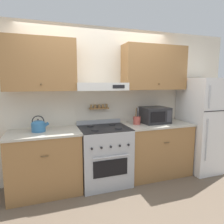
{
  "coord_description": "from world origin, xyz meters",
  "views": [
    {
      "loc": [
        -0.88,
        -2.67,
        1.63
      ],
      "look_at": [
        0.12,
        0.27,
        1.17
      ],
      "focal_mm": 32.0,
      "sensor_mm": 36.0,
      "label": 1
    }
  ],
  "objects": [
    {
      "name": "ground_plane",
      "position": [
        0.0,
        0.0,
        0.0
      ],
      "size": [
        16.0,
        16.0,
        0.0
      ],
      "primitive_type": "plane",
      "color": "brown"
    },
    {
      "name": "microwave",
      "position": [
        0.96,
        0.39,
        1.06
      ],
      "size": [
        0.46,
        0.41,
        0.28
      ],
      "color": "#232326",
      "rests_on": "counter_right"
    },
    {
      "name": "stove_range",
      "position": [
        0.0,
        0.31,
        0.47
      ],
      "size": [
        0.78,
        0.69,
        1.0
      ],
      "color": "#ADAFB5",
      "rests_on": "ground_plane"
    },
    {
      "name": "wall_back",
      "position": [
        0.03,
        0.61,
        1.48
      ],
      "size": [
        5.2,
        0.46,
        2.55
      ],
      "color": "beige",
      "rests_on": "ground_plane"
    },
    {
      "name": "utensil_crock",
      "position": [
        0.6,
        0.37,
        1.0
      ],
      "size": [
        0.12,
        0.12,
        0.29
      ],
      "color": "#B24C42",
      "rests_on": "counter_right"
    },
    {
      "name": "refrigerator",
      "position": [
        1.9,
        0.25,
        0.86
      ],
      "size": [
        0.66,
        0.78,
        1.71
      ],
      "color": "white",
      "rests_on": "ground_plane"
    },
    {
      "name": "counter_left",
      "position": [
        -0.91,
        0.33,
        0.46
      ],
      "size": [
        1.04,
        0.65,
        0.92
      ],
      "color": "olive",
      "rests_on": "ground_plane"
    },
    {
      "name": "tea_kettle",
      "position": [
        -0.98,
        0.37,
        1.01
      ],
      "size": [
        0.25,
        0.2,
        0.24
      ],
      "color": "teal",
      "rests_on": "counter_left"
    },
    {
      "name": "counter_right",
      "position": [
        0.97,
        0.33,
        0.46
      ],
      "size": [
        1.16,
        0.65,
        0.92
      ],
      "color": "olive",
      "rests_on": "ground_plane"
    }
  ]
}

